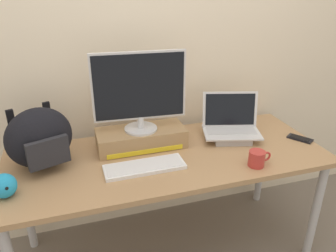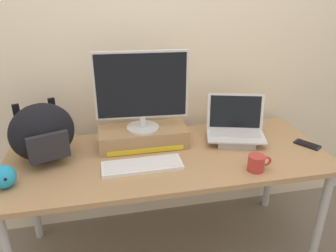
% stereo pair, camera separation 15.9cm
% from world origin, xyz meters
% --- Properties ---
extents(ground_plane, '(20.00, 20.00, 0.00)m').
position_xyz_m(ground_plane, '(0.00, 0.00, 0.00)').
color(ground_plane, '#70665B').
extents(back_wall, '(7.00, 0.10, 2.60)m').
position_xyz_m(back_wall, '(0.00, 0.46, 1.30)').
color(back_wall, beige).
rests_on(back_wall, ground).
extents(desk, '(1.81, 0.72, 0.71)m').
position_xyz_m(desk, '(0.00, 0.00, 0.65)').
color(desk, '#A87F56').
rests_on(desk, ground).
extents(toner_box_yellow, '(0.52, 0.22, 0.11)m').
position_xyz_m(toner_box_yellow, '(-0.12, 0.15, 0.77)').
color(toner_box_yellow, '#9E7A51').
rests_on(toner_box_yellow, desk).
extents(desktop_monitor, '(0.52, 0.19, 0.46)m').
position_xyz_m(desktop_monitor, '(-0.12, 0.15, 1.06)').
color(desktop_monitor, silver).
rests_on(desktop_monitor, toner_box_yellow).
extents(open_laptop, '(0.39, 0.31, 0.27)m').
position_xyz_m(open_laptop, '(0.44, 0.09, 0.77)').
color(open_laptop, '#ADADB2').
rests_on(open_laptop, desk).
extents(external_keyboard, '(0.43, 0.15, 0.02)m').
position_xyz_m(external_keyboard, '(-0.16, -0.11, 0.73)').
color(external_keyboard, white).
rests_on(external_keyboard, desk).
extents(messenger_backpack, '(0.40, 0.34, 0.32)m').
position_xyz_m(messenger_backpack, '(-0.67, 0.09, 0.88)').
color(messenger_backpack, black).
rests_on(messenger_backpack, desk).
extents(coffee_mug, '(0.13, 0.09, 0.09)m').
position_xyz_m(coffee_mug, '(0.42, -0.25, 0.76)').
color(coffee_mug, '#B2332D').
rests_on(coffee_mug, desk).
extents(cell_phone, '(0.14, 0.16, 0.01)m').
position_xyz_m(cell_phone, '(0.84, -0.06, 0.72)').
color(cell_phone, black).
rests_on(cell_phone, desk).
extents(plush_toy, '(0.11, 0.11, 0.11)m').
position_xyz_m(plush_toy, '(-0.83, -0.15, 0.77)').
color(plush_toy, '#2393CC').
rests_on(plush_toy, desk).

